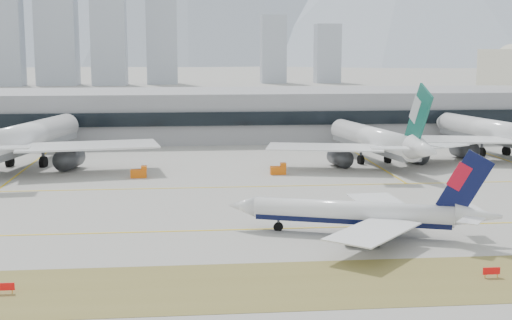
{
  "coord_description": "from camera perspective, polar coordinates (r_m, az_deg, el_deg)",
  "views": [
    {
      "loc": [
        -8.24,
        -114.29,
        28.43
      ],
      "look_at": [
        5.13,
        18.0,
        7.5
      ],
      "focal_mm": 50.0,
      "sensor_mm": 36.0,
      "label": 1
    }
  ],
  "objects": [
    {
      "name": "widebody_cathay",
      "position": [
        178.07,
        9.62,
        1.48
      ],
      "size": [
        59.04,
        58.44,
        21.34
      ],
      "rotation": [
        0.0,
        0.0,
        1.74
      ],
      "color": "white",
      "rests_on": "ground"
    },
    {
      "name": "hold_sign_right",
      "position": [
        94.7,
        18.32,
        -8.44
      ],
      "size": [
        2.2,
        0.15,
        1.35
      ],
      "color": "red",
      "rests_on": "ground"
    },
    {
      "name": "city_skyline",
      "position": [
        576.6,
        -15.89,
        10.73
      ],
      "size": [
        342.0,
        49.8,
        140.0
      ],
      "color": "#9FA8B5",
      "rests_on": "ground"
    },
    {
      "name": "widebody_china_air",
      "position": [
        199.02,
        18.75,
        2.0
      ],
      "size": [
        62.19,
        61.69,
        22.57
      ],
      "rotation": [
        0.0,
        0.0,
        1.76
      ],
      "color": "white",
      "rests_on": "ground"
    },
    {
      "name": "widebody_eva",
      "position": [
        179.27,
        -18.12,
        1.52
      ],
      "size": [
        68.52,
        68.18,
        25.04
      ],
      "rotation": [
        0.0,
        0.0,
        1.35
      ],
      "color": "white",
      "rests_on": "ground"
    },
    {
      "name": "terminal",
      "position": [
        230.23,
        -3.7,
        3.71
      ],
      "size": [
        280.0,
        43.1,
        15.0
      ],
      "color": "gray",
      "rests_on": "ground"
    },
    {
      "name": "ground",
      "position": [
        118.06,
        -1.61,
        -4.99
      ],
      "size": [
        3000.0,
        3000.0,
        0.0
      ],
      "primitive_type": "plane",
      "color": "gray",
      "rests_on": "ground"
    },
    {
      "name": "gse_b",
      "position": [
        160.02,
        -9.31,
        -1.03
      ],
      "size": [
        3.55,
        2.0,
        2.6
      ],
      "color": "#DF5E0B",
      "rests_on": "ground"
    },
    {
      "name": "gse_c",
      "position": [
        162.11,
        1.83,
        -0.78
      ],
      "size": [
        3.55,
        2.0,
        2.6
      ],
      "color": "#DF5E0B",
      "rests_on": "ground"
    },
    {
      "name": "taxiing_airliner",
      "position": [
        110.2,
        8.48,
        -4.29
      ],
      "size": [
        40.45,
        34.31,
        14.04
      ],
      "rotation": [
        0.0,
        0.0,
        2.81
      ],
      "color": "white",
      "rests_on": "ground"
    },
    {
      "name": "hold_sign_left",
      "position": [
        89.32,
        -19.45,
        -9.55
      ],
      "size": [
        2.2,
        0.15,
        1.35
      ],
      "color": "red",
      "rests_on": "ground"
    }
  ]
}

